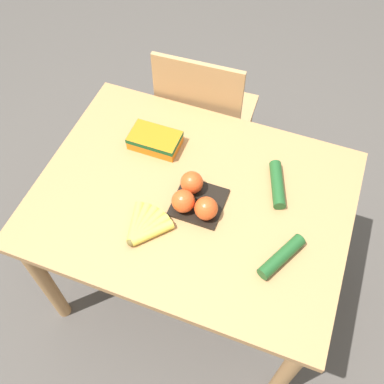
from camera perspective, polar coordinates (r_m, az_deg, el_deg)
ground_plane at (r=2.28m, az=0.00°, el=-10.87°), size 12.00×12.00×0.00m
dining_table at (r=1.72m, az=0.00°, el=-2.60°), size 1.14×0.86×0.74m
chair at (r=2.20m, az=1.59°, el=9.13°), size 0.44×0.42×0.94m
banana_bunch at (r=1.55m, az=-6.06°, el=-4.42°), size 0.17×0.17×0.03m
tomato_pack at (r=1.58m, az=0.31°, el=-0.77°), size 0.18×0.18×0.09m
carrot_bag at (r=1.76m, az=-4.73°, el=6.66°), size 0.19×0.12×0.06m
cucumber_near at (r=1.66m, az=10.78°, el=0.97°), size 0.11×0.20×0.04m
cucumber_far at (r=1.52m, az=11.30°, el=-8.03°), size 0.13×0.19×0.04m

